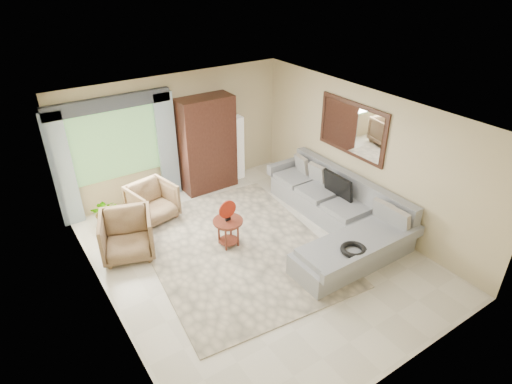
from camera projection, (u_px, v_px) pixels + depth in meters
ground at (255, 255)px, 7.61m from camera, size 6.00×6.00×0.00m
area_rug at (236, 247)px, 7.79m from camera, size 3.39×4.28×0.02m
sectional_sofa at (338, 216)px, 8.20m from camera, size 2.30×3.46×0.90m
tv_screen at (338, 186)px, 8.36m from camera, size 0.14×0.74×0.48m
garden_hose at (354, 250)px, 6.85m from camera, size 0.43×0.43×0.09m
coffee_table at (228, 232)px, 7.73m from camera, size 0.54×0.54×0.54m
red_disc at (227, 209)px, 7.49m from camera, size 0.34×0.04×0.34m
armchair_left at (127, 235)px, 7.44m from camera, size 1.11×1.12×0.81m
armchair_right at (153, 202)px, 8.49m from camera, size 0.96×0.98×0.75m
potted_plant at (105, 212)px, 8.35m from camera, size 0.59×0.54×0.55m
armoire at (207, 144)px, 9.33m from camera, size 1.20×0.55×2.10m
floor_lamp at (237, 148)px, 9.91m from camera, size 0.24×0.24×1.50m
window at (115, 145)px, 8.42m from camera, size 1.80×0.04×1.40m
curtain_left at (63, 171)px, 7.96m from camera, size 0.40×0.08×2.30m
curtain_right at (167, 146)px, 8.98m from camera, size 0.40×0.08×2.30m
valance at (108, 104)px, 7.95m from camera, size 2.40×0.12×0.26m
wall_mirror at (352, 129)px, 8.20m from camera, size 0.05×1.70×1.05m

